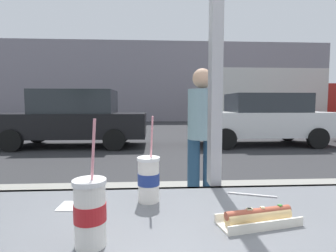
{
  "coord_description": "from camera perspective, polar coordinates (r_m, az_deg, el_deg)",
  "views": [
    {
      "loc": [
        -0.28,
        -1.1,
        1.35
      ],
      "look_at": [
        -0.05,
        2.82,
        1.02
      ],
      "focal_mm": 27.99,
      "sensor_mm": 36.0,
      "label": 1
    }
  ],
  "objects": [
    {
      "name": "ground_plane",
      "position": [
        9.2,
        -1.57,
        -3.69
      ],
      "size": [
        60.0,
        60.0,
        0.0
      ],
      "primitive_type": "plane",
      "color": "#2D2D30"
    },
    {
      "name": "sidewalk_strip",
      "position": [
        3.01,
        2.54,
        -20.7
      ],
      "size": [
        16.0,
        2.8,
        0.12
      ],
      "primitive_type": "cube",
      "color": "gray",
      "rests_on": "ground"
    },
    {
      "name": "building_facade_far",
      "position": [
        21.33,
        -2.63,
        9.54
      ],
      "size": [
        28.0,
        1.2,
        6.27
      ],
      "primitive_type": "cube",
      "color": "gray",
      "rests_on": "ground"
    },
    {
      "name": "soda_cup_left",
      "position": [
        0.74,
        -16.61,
        -17.44
      ],
      "size": [
        0.09,
        0.09,
        0.33
      ],
      "color": "white",
      "rests_on": "window_counter"
    },
    {
      "name": "soda_cup_right",
      "position": [
        1.02,
        -4.24,
        -11.32
      ],
      "size": [
        0.09,
        0.09,
        0.33
      ],
      "color": "silver",
      "rests_on": "window_counter"
    },
    {
      "name": "hotdog_tray_far",
      "position": [
        0.9,
        19.05,
        -18.23
      ],
      "size": [
        0.27,
        0.14,
        0.05
      ],
      "color": "silver",
      "rests_on": "window_counter"
    },
    {
      "name": "loose_straw",
      "position": [
        1.15,
        17.78,
        -14.07
      ],
      "size": [
        0.18,
        0.07,
        0.01
      ],
      "primitive_type": "cylinder",
      "rotation": [
        0.0,
        1.57,
        -0.35
      ],
      "color": "white",
      "rests_on": "window_counter"
    },
    {
      "name": "napkin_wrapper",
      "position": [
        1.04,
        -19.32,
        -16.12
      ],
      "size": [
        0.12,
        0.1,
        0.0
      ],
      "primitive_type": "cube",
      "rotation": [
        0.0,
        0.0,
        -0.05
      ],
      "color": "white",
      "rests_on": "window_counter"
    },
    {
      "name": "parked_car_black",
      "position": [
        8.88,
        -19.95,
        1.58
      ],
      "size": [
        4.69,
        1.94,
        1.8
      ],
      "color": "black",
      "rests_on": "ground"
    },
    {
      "name": "parked_car_white",
      "position": [
        9.26,
        19.76,
        1.49
      ],
      "size": [
        4.59,
        1.97,
        1.7
      ],
      "color": "silver",
      "rests_on": "ground"
    },
    {
      "name": "box_truck",
      "position": [
        14.57,
        22.52,
        5.59
      ],
      "size": [
        7.11,
        2.44,
        3.05
      ],
      "color": "beige",
      "rests_on": "ground"
    },
    {
      "name": "pedestrian",
      "position": [
        2.98,
        7.36,
        -1.03
      ],
      "size": [
        0.32,
        0.32,
        1.63
      ],
      "color": "navy",
      "rests_on": "sidewalk_strip"
    }
  ]
}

